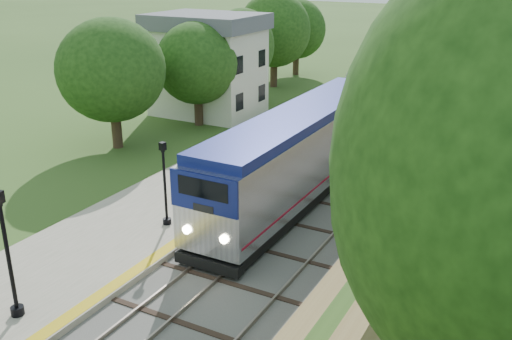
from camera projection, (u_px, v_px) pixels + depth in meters
The scene contains 10 objects.
trackbed at pixel (471, 71), 64.70m from camera, with size 9.50×170.00×0.28m.
platform at pixel (205, 185), 31.61m from camera, with size 6.40×68.00×0.38m, color gray.
yellow_stripe at pixel (249, 191), 30.27m from camera, with size 0.55×68.00×0.01m, color gold.
station_building at pixel (207, 64), 45.73m from camera, with size 8.60×6.60×8.00m.
signal_gantry at pixel (474, 33), 58.71m from camera, with size 8.40×0.38×6.20m.
trees_behind_platform at pixel (165, 83), 36.62m from camera, with size 7.82×53.32×7.21m.
train at pixel (481, 32), 80.84m from camera, with size 3.09×144.73×4.54m.
lamppost_mid at pixel (9, 262), 19.07m from camera, with size 0.46×0.46×4.63m.
lamppost_far at pixel (165, 188), 25.97m from camera, with size 0.39×0.39×3.99m.
signal_farside at pixel (451, 118), 31.68m from camera, with size 0.32×0.25×5.84m.
Camera 1 is at (11.31, -8.43, 11.97)m, focal length 40.00 mm.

